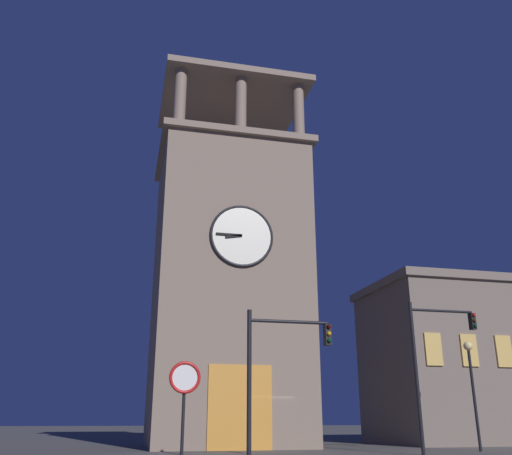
% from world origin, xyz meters
% --- Properties ---
extents(ground_plane, '(200.00, 200.00, 0.00)m').
position_xyz_m(ground_plane, '(0.00, 0.00, 0.00)').
color(ground_plane, '#56544F').
extents(clocktower, '(9.06, 8.19, 24.25)m').
position_xyz_m(clocktower, '(1.51, -2.61, 9.10)').
color(clocktower, gray).
rests_on(clocktower, ground_plane).
extents(adjacent_wing_building, '(16.15, 8.42, 9.81)m').
position_xyz_m(adjacent_wing_building, '(-16.34, -3.37, 4.92)').
color(adjacent_wing_building, '#75665B').
rests_on(adjacent_wing_building, ground_plane).
extents(traffic_signal_near, '(3.11, 0.41, 5.13)m').
position_xyz_m(traffic_signal_near, '(1.96, 9.85, 3.42)').
color(traffic_signal_near, black).
rests_on(traffic_signal_near, ground_plane).
extents(traffic_signal_mid, '(3.28, 0.41, 6.45)m').
position_xyz_m(traffic_signal_mid, '(-6.20, 6.41, 4.26)').
color(traffic_signal_mid, black).
rests_on(traffic_signal_mid, ground_plane).
extents(street_lamp, '(0.44, 0.44, 5.07)m').
position_xyz_m(street_lamp, '(-9.31, 4.38, 3.54)').
color(street_lamp, black).
rests_on(street_lamp, ground_plane).
extents(no_horn_sign, '(0.78, 0.14, 2.80)m').
position_xyz_m(no_horn_sign, '(5.75, 14.92, 2.19)').
color(no_horn_sign, black).
rests_on(no_horn_sign, ground_plane).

